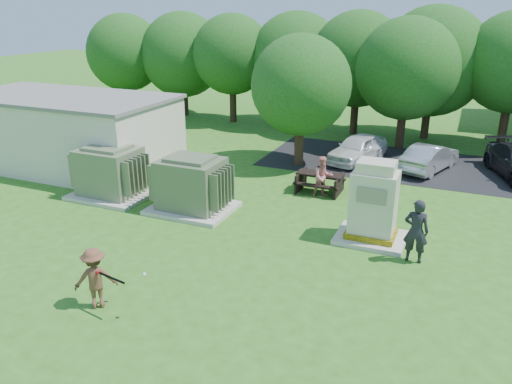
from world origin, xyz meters
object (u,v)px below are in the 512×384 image
at_px(picnic_table, 320,180).
at_px(car_white, 358,148).
at_px(transformer_left, 110,173).
at_px(batter, 95,278).
at_px(person_by_generator, 416,231).
at_px(person_at_picnic, 323,177).
at_px(transformer_right, 192,185).
at_px(car_silver_a, 430,157).
at_px(generator_cabinet, 373,207).

height_order(picnic_table, car_white, car_white).
bearing_deg(transformer_left, car_white, 47.08).
relative_size(batter, person_by_generator, 0.82).
bearing_deg(person_at_picnic, car_white, 52.73).
distance_m(transformer_left, picnic_table, 8.40).
bearing_deg(person_by_generator, transformer_right, -6.13).
bearing_deg(batter, car_silver_a, -151.70).
bearing_deg(car_white, generator_cabinet, -57.80).
xyz_separation_m(picnic_table, car_white, (0.47, 4.83, 0.17)).
height_order(car_white, car_silver_a, car_white).
height_order(transformer_right, generator_cabinet, generator_cabinet).
bearing_deg(picnic_table, person_at_picnic, -61.69).
distance_m(person_by_generator, person_at_picnic, 5.78).
height_order(batter, person_at_picnic, person_at_picnic).
relative_size(transformer_left, car_white, 0.77).
bearing_deg(picnic_table, batter, -105.14).
bearing_deg(batter, person_by_generator, -179.21).
distance_m(picnic_table, car_white, 4.85).
height_order(generator_cabinet, picnic_table, generator_cabinet).
xyz_separation_m(transformer_right, car_white, (4.27, 8.58, -0.30)).
xyz_separation_m(picnic_table, car_silver_a, (3.83, 4.74, 0.13)).
xyz_separation_m(transformer_left, car_white, (7.97, 8.58, -0.30)).
distance_m(generator_cabinet, batter, 8.65).
bearing_deg(person_at_picnic, picnic_table, 83.43).
bearing_deg(batter, transformer_left, -91.94).
relative_size(person_at_picnic, car_silver_a, 0.43).
relative_size(transformer_left, transformer_right, 1.00).
xyz_separation_m(batter, person_by_generator, (7.04, 5.64, 0.17)).
bearing_deg(generator_cabinet, car_white, 105.44).
distance_m(car_white, car_silver_a, 3.36).
bearing_deg(transformer_left, batter, -54.01).
xyz_separation_m(transformer_left, picnic_table, (7.50, 3.75, -0.47)).
relative_size(generator_cabinet, person_by_generator, 1.36).
distance_m(transformer_left, person_by_generator, 11.80).
bearing_deg(person_by_generator, car_white, -68.12).
bearing_deg(person_at_picnic, transformer_left, 168.09).
xyz_separation_m(person_by_generator, person_at_picnic, (-4.01, 4.15, -0.16)).
relative_size(transformer_right, batter, 1.85).
distance_m(transformer_right, car_white, 9.59).
bearing_deg(person_by_generator, generator_cabinet, -33.29).
bearing_deg(transformer_right, batter, -81.03).
distance_m(batter, person_at_picnic, 10.25).
bearing_deg(generator_cabinet, picnic_table, 127.55).
relative_size(transformer_left, batter, 1.85).
bearing_deg(person_by_generator, picnic_table, -47.26).
bearing_deg(generator_cabinet, transformer_right, -179.28).
relative_size(picnic_table, person_at_picnic, 1.13).
relative_size(transformer_right, car_silver_a, 0.79).
xyz_separation_m(transformer_left, batter, (4.73, -6.51, -0.16)).
relative_size(generator_cabinet, car_silver_a, 0.70).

